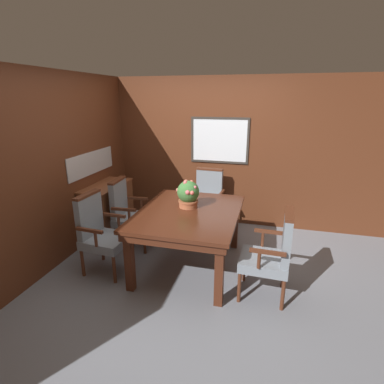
% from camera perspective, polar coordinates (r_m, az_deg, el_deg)
% --- Properties ---
extents(ground_plane, '(14.00, 14.00, 0.00)m').
position_cam_1_polar(ground_plane, '(4.04, -2.50, -14.03)').
color(ground_plane, gray).
extents(wall_back, '(7.20, 0.08, 2.45)m').
position_cam_1_polar(wall_back, '(5.13, 2.90, 7.59)').
color(wall_back, '#5B2D19').
rests_on(wall_back, ground_plane).
extents(wall_left, '(0.08, 7.20, 2.45)m').
position_cam_1_polar(wall_left, '(4.30, -23.42, 4.15)').
color(wall_left, '#5B2D19').
rests_on(wall_left, ground_plane).
extents(dining_table, '(1.23, 1.54, 0.77)m').
position_cam_1_polar(dining_table, '(3.76, -0.59, -4.98)').
color(dining_table, '#4C2314').
rests_on(dining_table, ground_plane).
extents(chair_head_far, '(0.55, 0.54, 1.01)m').
position_cam_1_polar(chair_head_far, '(4.91, 2.90, -1.22)').
color(chair_head_far, '#562B19').
rests_on(chair_head_far, ground_plane).
extents(chair_left_near, '(0.54, 0.55, 1.01)m').
position_cam_1_polar(chair_left_near, '(3.90, -17.16, -7.14)').
color(chair_left_near, '#562B19').
rests_on(chair_left_near, ground_plane).
extents(chair_right_near, '(0.53, 0.54, 1.01)m').
position_cam_1_polar(chair_right_near, '(3.37, 15.07, -11.07)').
color(chair_right_near, '#562B19').
rests_on(chair_right_near, ground_plane).
extents(chair_left_far, '(0.54, 0.55, 1.01)m').
position_cam_1_polar(chair_left_far, '(4.45, -12.11, -3.63)').
color(chair_left_far, '#562B19').
rests_on(chair_left_far, ground_plane).
extents(potted_plant, '(0.30, 0.30, 0.36)m').
position_cam_1_polar(potted_plant, '(3.80, -0.74, -0.38)').
color(potted_plant, '#B2603D').
rests_on(potted_plant, dining_table).
extents(sideboard_cabinet, '(0.45, 0.95, 0.85)m').
position_cam_1_polar(sideboard_cabinet, '(4.86, -15.67, -3.46)').
color(sideboard_cabinet, brown).
rests_on(sideboard_cabinet, ground_plane).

